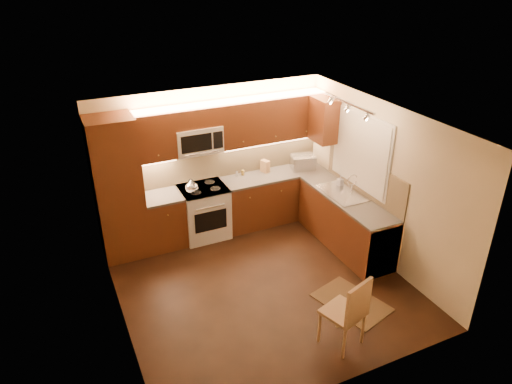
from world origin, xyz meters
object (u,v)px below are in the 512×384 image
stove (204,212)px  soap_bottle (340,181)px  toaster_oven (303,162)px  knife_block (265,166)px  microwave (198,139)px  kettle (192,186)px  dining_chair (343,310)px  sink (343,189)px

stove → soap_bottle: (2.12, -0.88, 0.53)m
toaster_oven → knife_block: (-0.68, 0.15, -0.02)m
microwave → soap_bottle: size_ratio=4.02×
microwave → knife_block: 1.42m
kettle → dining_chair: size_ratio=0.24×
stove → knife_block: (1.23, 0.17, 0.55)m
toaster_oven → knife_block: toaster_oven is taller
knife_block → dining_chair: knife_block is taller
dining_chair → sink: bearing=38.7°
stove → sink: 2.35m
microwave → soap_bottle: (2.12, -1.01, -0.73)m
kettle → dining_chair: bearing=-92.9°
sink → dining_chair: 2.45m
microwave → stove: bearing=-90.0°
microwave → dining_chair: microwave is taller
kettle → soap_bottle: bearing=-37.9°
stove → soap_bottle: bearing=-22.5°
stove → toaster_oven: toaster_oven is taller
microwave → dining_chair: size_ratio=0.76×
toaster_oven → knife_block: size_ratio=1.92×
stove → knife_block: knife_block is taller
sink → soap_bottle: soap_bottle is taller
stove → kettle: size_ratio=3.85×
stove → toaster_oven: bearing=0.5°
microwave → toaster_oven: bearing=-3.5°
microwave → toaster_oven: size_ratio=1.81×
kettle → toaster_oven: kettle is taller
toaster_oven → sink: bearing=-72.1°
stove → sink: sink is taller
stove → knife_block: bearing=7.8°
soap_bottle → dining_chair: (-1.44, -2.25, -0.49)m
stove → dining_chair: size_ratio=0.92×
stove → soap_bottle: soap_bottle is taller
stove → knife_block: size_ratio=4.21×
kettle → sink: bearing=-44.3°
stove → soap_bottle: size_ratio=4.86×
kettle → stove: bearing=4.5°
stove → kettle: (-0.22, -0.10, 0.58)m
microwave → dining_chair: (0.68, -3.27, -1.22)m
knife_block → soap_bottle: knife_block is taller
soap_bottle → sink: bearing=-127.4°
toaster_oven → knife_block: 0.70m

